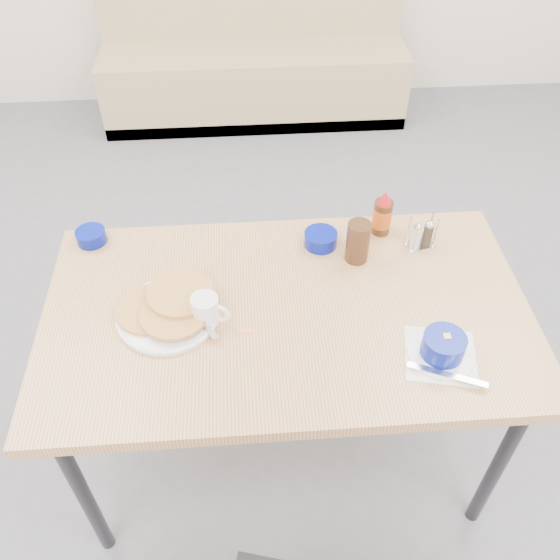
{
  "coord_description": "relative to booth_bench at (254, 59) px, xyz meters",
  "views": [
    {
      "loc": [
        -0.11,
        -0.89,
        2.02
      ],
      "look_at": [
        -0.02,
        0.31,
        0.82
      ],
      "focal_mm": 38.0,
      "sensor_mm": 36.0,
      "label": 1
    }
  ],
  "objects": [
    {
      "name": "grits_setting",
      "position": [
        0.39,
        -2.74,
        0.44
      ],
      "size": [
        0.22,
        0.23,
        0.08
      ],
      "rotation": [
        0.0,
        0.0,
        -0.2
      ],
      "color": "white",
      "rests_on": "dining_table"
    },
    {
      "name": "sugar_wrapper",
      "position": [
        -0.12,
        -2.61,
        0.41
      ],
      "size": [
        0.04,
        0.02,
        0.0
      ],
      "primitive_type": "cube",
      "rotation": [
        0.0,
        0.0,
        0.03
      ],
      "color": "#E7774D",
      "rests_on": "dining_table"
    },
    {
      "name": "pancake_plate",
      "position": [
        -0.34,
        -2.53,
        0.43
      ],
      "size": [
        0.29,
        0.29,
        0.05
      ],
      "rotation": [
        0.0,
        0.0,
        0.25
      ],
      "color": "white",
      "rests_on": "dining_table"
    },
    {
      "name": "amber_tumbler",
      "position": [
        0.23,
        -2.34,
        0.48
      ],
      "size": [
        0.08,
        0.08,
        0.14
      ],
      "primitive_type": "cylinder",
      "rotation": [
        0.0,
        0.0,
        0.03
      ],
      "color": "#3C2313",
      "rests_on": "dining_table"
    },
    {
      "name": "creamer_bowl",
      "position": [
        -0.6,
        -2.19,
        0.43
      ],
      "size": [
        0.09,
        0.09,
        0.04
      ],
      "rotation": [
        0.0,
        0.0,
        0.17
      ],
      "color": "navy",
      "rests_on": "dining_table"
    },
    {
      "name": "booth_bench",
      "position": [
        0.0,
        0.0,
        0.0
      ],
      "size": [
        1.9,
        0.56,
        1.22
      ],
      "color": "tan",
      "rests_on": "ground"
    },
    {
      "name": "coffee_mug",
      "position": [
        -0.23,
        -2.56,
        0.46
      ],
      "size": [
        0.11,
        0.08,
        0.09
      ],
      "rotation": [
        0.0,
        0.0,
        -0.41
      ],
      "color": "white",
      "rests_on": "dining_table"
    },
    {
      "name": "ground",
      "position": [
        0.0,
        -2.78,
        -0.35
      ],
      "size": [
        6.0,
        6.0,
        0.0
      ],
      "primitive_type": "plane",
      "color": "slate",
      "rests_on": "ground"
    },
    {
      "name": "dining_table",
      "position": [
        0.0,
        -2.53,
        0.35
      ],
      "size": [
        1.4,
        0.8,
        0.76
      ],
      "color": "tan",
      "rests_on": "ground"
    },
    {
      "name": "syrup_bottle",
      "position": [
        0.33,
        -2.21,
        0.48
      ],
      "size": [
        0.06,
        0.06,
        0.16
      ],
      "rotation": [
        0.0,
        0.0,
        -0.28
      ],
      "color": "#47230F",
      "rests_on": "dining_table"
    },
    {
      "name": "condiment_caddy",
      "position": [
        0.45,
        -2.29,
        0.45
      ],
      "size": [
        0.1,
        0.07,
        0.11
      ],
      "rotation": [
        0.0,
        0.0,
        0.24
      ],
      "color": "silver",
      "rests_on": "dining_table"
    },
    {
      "name": "butter_bowl",
      "position": [
        0.13,
        -2.26,
        0.43
      ],
      "size": [
        0.1,
        0.1,
        0.05
      ],
      "rotation": [
        0.0,
        0.0,
        -0.28
      ],
      "color": "navy",
      "rests_on": "dining_table"
    }
  ]
}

